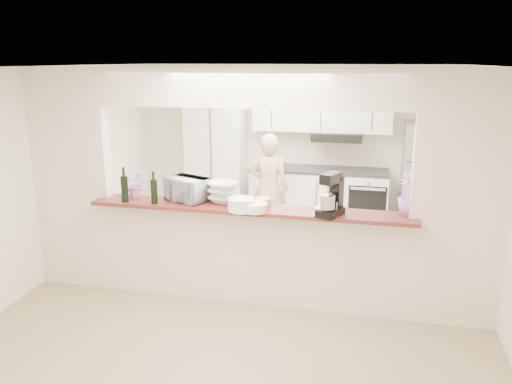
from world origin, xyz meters
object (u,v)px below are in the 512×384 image
(refrigerator, at_px, (428,180))
(toaster_oven, at_px, (188,189))
(stand_mixer, at_px, (332,196))
(person, at_px, (269,188))

(refrigerator, relative_size, toaster_oven, 3.75)
(stand_mixer, relative_size, person, 0.27)
(toaster_oven, relative_size, person, 0.29)
(refrigerator, xyz_separation_m, toaster_oven, (-2.75, -2.60, 0.37))
(toaster_oven, relative_size, stand_mixer, 1.06)
(refrigerator, distance_m, stand_mixer, 3.06)
(toaster_oven, xyz_separation_m, stand_mixer, (1.56, -0.18, 0.07))
(toaster_oven, xyz_separation_m, person, (0.51, 1.86, -0.43))
(toaster_oven, bearing_deg, person, 96.50)
(refrigerator, relative_size, stand_mixer, 3.96)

